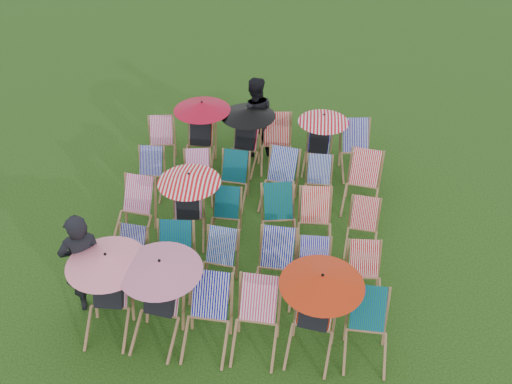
# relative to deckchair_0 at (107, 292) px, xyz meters

# --- Properties ---
(ground) EXTENTS (100.00, 100.00, 0.00)m
(ground) POSITION_rel_deckchair_0_xyz_m (1.88, 2.12, -0.73)
(ground) COLOR black
(ground) RESTS_ON ground
(deckchair_0) EXTENTS (1.17, 1.22, 1.39)m
(deckchair_0) POSITION_rel_deckchair_0_xyz_m (0.00, 0.00, 0.00)
(deckchair_0) COLOR #916843
(deckchair_0) RESTS_ON ground
(deckchair_1) EXTENTS (1.19, 1.27, 1.41)m
(deckchair_1) POSITION_rel_deckchair_0_xyz_m (0.77, -0.07, 0.01)
(deckchair_1) COLOR #916843
(deckchair_1) RESTS_ON ground
(deckchair_2) EXTENTS (0.74, 0.99, 1.02)m
(deckchair_2) POSITION_rel_deckchair_0_xyz_m (1.48, -0.17, -0.22)
(deckchair_2) COLOR #916843
(deckchair_2) RESTS_ON ground
(deckchair_3) EXTENTS (0.73, 0.97, 1.01)m
(deckchair_3) POSITION_rel_deckchair_0_xyz_m (2.19, -0.16, -0.23)
(deckchair_3) COLOR #916843
(deckchair_3) RESTS_ON ground
(deckchair_4) EXTENTS (1.18, 1.25, 1.39)m
(deckchair_4) POSITION_rel_deckchair_0_xyz_m (3.02, -0.12, 0.00)
(deckchair_4) COLOR #916843
(deckchair_4) RESTS_ON ground
(deckchair_5) EXTENTS (0.67, 0.91, 0.96)m
(deckchair_5) POSITION_rel_deckchair_0_xyz_m (3.77, -0.16, -0.26)
(deckchair_5) COLOR #916843
(deckchair_5) RESTS_ON ground
(deckchair_6) EXTENTS (0.64, 0.82, 0.83)m
(deckchair_6) POSITION_rel_deckchair_0_xyz_m (-0.02, 1.03, -0.32)
(deckchair_6) COLOR #916843
(deckchair_6) RESTS_ON ground
(deckchair_7) EXTENTS (0.69, 0.94, 1.00)m
(deckchair_7) POSITION_rel_deckchair_0_xyz_m (0.76, 0.94, -0.24)
(deckchair_7) COLOR #916843
(deckchair_7) RESTS_ON ground
(deckchair_8) EXTENTS (0.70, 0.89, 0.89)m
(deckchair_8) POSITION_rel_deckchair_0_xyz_m (1.46, 1.01, -0.29)
(deckchair_8) COLOR #916843
(deckchair_8) RESTS_ON ground
(deckchair_9) EXTENTS (0.71, 0.95, 0.98)m
(deckchair_9) POSITION_rel_deckchair_0_xyz_m (2.40, 0.96, -0.24)
(deckchair_9) COLOR #916843
(deckchair_9) RESTS_ON ground
(deckchair_10) EXTENTS (0.59, 0.82, 0.88)m
(deckchair_10) POSITION_rel_deckchair_0_xyz_m (3.00, 0.95, -0.29)
(deckchair_10) COLOR #916843
(deckchair_10) RESTS_ON ground
(deckchair_11) EXTENTS (0.61, 0.83, 0.88)m
(deckchair_11) POSITION_rel_deckchair_0_xyz_m (3.80, 0.94, -0.30)
(deckchair_11) COLOR #916843
(deckchair_11) RESTS_ON ground
(deckchair_12) EXTENTS (0.78, 0.99, 0.98)m
(deckchair_12) POSITION_rel_deckchair_0_xyz_m (-0.21, 2.13, -0.24)
(deckchair_12) COLOR #916843
(deckchair_12) RESTS_ON ground
(deckchair_13) EXTENTS (1.09, 1.17, 1.30)m
(deckchair_13) POSITION_rel_deckchair_0_xyz_m (0.79, 2.15, -0.05)
(deckchair_13) COLOR #916843
(deckchair_13) RESTS_ON ground
(deckchair_14) EXTENTS (0.59, 0.80, 0.84)m
(deckchair_14) POSITION_rel_deckchair_0_xyz_m (1.42, 2.20, -0.31)
(deckchair_14) COLOR #916843
(deckchair_14) RESTS_ON ground
(deckchair_15) EXTENTS (0.78, 0.98, 0.97)m
(deckchair_15) POSITION_rel_deckchair_0_xyz_m (2.39, 2.17, -0.25)
(deckchair_15) COLOR #916843
(deckchair_15) RESTS_ON ground
(deckchair_16) EXTENTS (0.65, 0.89, 0.94)m
(deckchair_16) POSITION_rel_deckchair_0_xyz_m (3.01, 2.16, -0.26)
(deckchair_16) COLOR #916843
(deckchair_16) RESTS_ON ground
(deckchair_17) EXTENTS (0.66, 0.84, 0.85)m
(deckchair_17) POSITION_rel_deckchair_0_xyz_m (3.84, 2.12, -0.31)
(deckchair_17) COLOR #916843
(deckchair_17) RESTS_ON ground
(deckchair_18) EXTENTS (0.56, 0.79, 0.84)m
(deckchair_18) POSITION_rel_deckchair_0_xyz_m (-0.24, 3.36, -0.31)
(deckchair_18) COLOR #916843
(deckchair_18) RESTS_ON ground
(deckchair_19) EXTENTS (0.69, 0.87, 0.87)m
(deckchair_19) POSITION_rel_deckchair_0_xyz_m (0.74, 3.31, -0.30)
(deckchair_19) COLOR #916843
(deckchair_19) RESTS_ON ground
(deckchair_20) EXTENTS (0.68, 0.89, 0.91)m
(deckchair_20) POSITION_rel_deckchair_0_xyz_m (1.42, 3.26, -0.28)
(deckchair_20) COLOR #916843
(deckchair_20) RESTS_ON ground
(deckchair_21) EXTENTS (0.81, 1.01, 0.99)m
(deckchair_21) POSITION_rel_deckchair_0_xyz_m (2.32, 3.29, -0.24)
(deckchair_21) COLOR #916843
(deckchair_21) RESTS_ON ground
(deckchair_22) EXTENTS (0.57, 0.78, 0.84)m
(deckchair_22) POSITION_rel_deckchair_0_xyz_m (3.07, 3.38, -0.31)
(deckchair_22) COLOR #916843
(deckchair_22) RESTS_ON ground
(deckchair_23) EXTENTS (0.83, 1.04, 1.02)m
(deckchair_23) POSITION_rel_deckchair_0_xyz_m (3.89, 3.30, -0.23)
(deckchair_23) COLOR #916843
(deckchair_23) RESTS_ON ground
(deckchair_24) EXTENTS (0.71, 0.90, 0.90)m
(deckchair_24) POSITION_rel_deckchair_0_xyz_m (-0.24, 4.44, -0.28)
(deckchair_24) COLOR #916843
(deckchair_24) RESTS_ON ground
(deckchair_25) EXTENTS (1.16, 1.21, 1.38)m
(deckchair_25) POSITION_rel_deckchair_0_xyz_m (0.61, 4.50, -0.01)
(deckchair_25) COLOR #916843
(deckchair_25) RESTS_ON ground
(deckchair_26) EXTENTS (1.11, 1.19, 1.32)m
(deckchair_26) POSITION_rel_deckchair_0_xyz_m (1.54, 4.46, -0.04)
(deckchair_26) COLOR #916843
(deckchair_26) RESTS_ON ground
(deckchair_27) EXTENTS (0.73, 0.98, 1.02)m
(deckchair_27) POSITION_rel_deckchair_0_xyz_m (2.19, 4.54, -0.22)
(deckchair_27) COLOR #916843
(deckchair_27) RESTS_ON ground
(deckchair_28) EXTENTS (1.03, 1.09, 1.22)m
(deckchair_28) POSITION_rel_deckchair_0_xyz_m (3.07, 4.52, -0.09)
(deckchair_28) COLOR #916843
(deckchair_28) RESTS_ON ground
(deckchair_29) EXTENTS (0.78, 1.01, 1.02)m
(deckchair_29) POSITION_rel_deckchair_0_xyz_m (3.85, 4.45, -0.23)
(deckchair_29) COLOR #916843
(deckchair_29) RESTS_ON ground
(person_left) EXTENTS (0.79, 0.67, 1.82)m
(person_left) POSITION_rel_deckchair_0_xyz_m (-0.44, 0.37, 0.18)
(person_left) COLOR black
(person_left) RESTS_ON ground
(person_rear) EXTENTS (0.95, 0.79, 1.77)m
(person_rear) POSITION_rel_deckchair_0_xyz_m (1.68, 4.99, 0.15)
(person_rear) COLOR black
(person_rear) RESTS_ON ground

